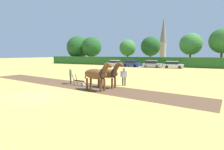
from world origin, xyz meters
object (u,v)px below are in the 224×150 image
at_px(farmer_at_plow, 70,75).
at_px(tree_center_right, 191,44).
at_px(tree_far_left, 78,47).
at_px(tree_center, 151,46).
at_px(plow, 80,82).
at_px(parked_car_center_left, 152,64).
at_px(draft_horse_lead_left, 97,74).
at_px(draft_horse_lead_right, 108,73).
at_px(farmer_beside_team, 124,75).
at_px(church_spire, 163,39).
at_px(parked_car_far_left, 115,63).
at_px(tree_right, 222,41).
at_px(tree_center_left, 128,48).
at_px(parked_car_left, 131,64).
at_px(parked_car_center, 173,65).
at_px(tree_left, 92,47).

bearing_deg(farmer_at_plow, tree_center_right, 33.16).
relative_size(tree_far_left, tree_center, 1.13).
xyz_separation_m(plow, parked_car_center_left, (0.23, 25.46, 0.43)).
relative_size(draft_horse_lead_left, draft_horse_lead_right, 0.97).
bearing_deg(draft_horse_lead_left, farmer_beside_team, 77.85).
bearing_deg(farmer_at_plow, plow, -57.64).
bearing_deg(tree_far_left, church_spire, 49.15).
distance_m(tree_center_right, draft_horse_lead_right, 34.34).
xyz_separation_m(parked_car_far_left, parked_car_center_left, (9.11, -0.04, 0.05)).
relative_size(tree_center, tree_right, 0.90).
xyz_separation_m(tree_far_left, farmer_at_plow, (24.67, -32.94, -4.24)).
bearing_deg(tree_center, parked_car_far_left, -123.14).
relative_size(tree_center_left, parked_car_left, 1.75).
bearing_deg(farmer_at_plow, parked_car_center_left, 44.04).
bearing_deg(tree_center, parked_car_center, -52.77).
relative_size(draft_horse_lead_right, farmer_beside_team, 1.79).
height_order(tree_left, farmer_at_plow, tree_left).
xyz_separation_m(church_spire, parked_car_center, (8.58, -33.61, -8.40)).
bearing_deg(tree_left, plow, -58.03).
height_order(tree_far_left, tree_center_right, tree_far_left).
distance_m(farmer_at_plow, parked_car_far_left, 26.16).
xyz_separation_m(tree_left, draft_horse_lead_left, (22.61, -33.34, -3.82)).
distance_m(tree_left, plow, 38.30).
xyz_separation_m(tree_far_left, draft_horse_lead_right, (28.85, -32.93, -3.86)).
relative_size(tree_left, tree_center_left, 1.14).
xyz_separation_m(farmer_at_plow, parked_car_center, (6.12, 25.01, -0.19)).
height_order(church_spire, parked_car_left, church_spire).
height_order(tree_center_right, plow, tree_center_right).
xyz_separation_m(church_spire, parked_car_far_left, (-4.94, -33.54, -8.41)).
bearing_deg(tree_left, tree_right, 0.69).
bearing_deg(draft_horse_lead_left, tree_left, 131.57).
bearing_deg(draft_horse_lead_right, tree_right, 78.36).
height_order(tree_center_right, draft_horse_lead_right, tree_center_right).
height_order(tree_center_right, church_spire, church_spire).
xyz_separation_m(draft_horse_lead_left, farmer_at_plow, (-3.98, 1.52, -0.44)).
distance_m(tree_right, parked_car_far_left, 24.37).
bearing_deg(tree_left, farmer_at_plow, -59.65).
height_order(draft_horse_lead_left, draft_horse_lead_right, draft_horse_lead_left).
bearing_deg(parked_car_center, tree_left, 154.91).
relative_size(church_spire, draft_horse_lead_left, 6.05).
xyz_separation_m(draft_horse_lead_right, parked_car_center, (1.93, 25.00, -0.56)).
bearing_deg(tree_right, church_spire, 123.97).
distance_m(farmer_at_plow, parked_car_center_left, 25.11).
bearing_deg(tree_right, tree_center_left, 175.04).
bearing_deg(draft_horse_lead_left, plow, 163.52).
distance_m(church_spire, parked_car_center_left, 34.86).
xyz_separation_m(tree_center_right, farmer_beside_team, (-3.86, -32.25, -4.40)).
relative_size(plow, farmer_at_plow, 0.97).
xyz_separation_m(plow, parked_car_left, (-4.54, 25.31, 0.44)).
relative_size(church_spire, farmer_beside_team, 10.52).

